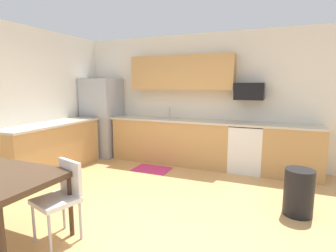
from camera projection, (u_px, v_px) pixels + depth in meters
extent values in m
plane|color=tan|center=(139.00, 212.00, 3.50)|extent=(12.00, 12.00, 0.00)
cube|color=silver|center=(198.00, 99.00, 5.71)|extent=(5.80, 0.10, 2.70)
cube|color=tan|center=(171.00, 141.00, 5.71)|extent=(2.54, 0.60, 0.90)
cube|color=tan|center=(292.00, 152.00, 4.80)|extent=(1.01, 0.60, 0.90)
cube|color=tan|center=(52.00, 149.00, 5.04)|extent=(0.60, 2.00, 0.90)
cube|color=beige|center=(193.00, 121.00, 5.46)|extent=(4.80, 0.64, 0.04)
cube|color=beige|center=(51.00, 124.00, 4.97)|extent=(0.64, 2.00, 0.04)
cube|color=tan|center=(181.00, 73.00, 5.54)|extent=(2.20, 0.34, 0.70)
cube|color=#9EA0A5|center=(102.00, 117.00, 6.22)|extent=(0.76, 0.70, 1.79)
cube|color=white|center=(246.00, 148.00, 5.11)|extent=(0.60, 0.60, 0.88)
cube|color=black|center=(247.00, 125.00, 5.04)|extent=(0.60, 0.60, 0.03)
cube|color=black|center=(249.00, 91.00, 5.04)|extent=(0.54, 0.36, 0.32)
cube|color=#A5A8AD|center=(166.00, 121.00, 5.68)|extent=(0.48, 0.40, 0.14)
cylinder|color=#B2B5BA|center=(170.00, 113.00, 5.82)|extent=(0.02, 0.02, 0.24)
cylinder|color=#422D1E|center=(3.00, 245.00, 2.20)|extent=(0.05, 0.05, 0.69)
cylinder|color=#422D1E|center=(71.00, 206.00, 2.91)|extent=(0.05, 0.05, 0.69)
cube|color=white|center=(56.00, 201.00, 2.79)|extent=(0.50, 0.50, 0.05)
cube|color=white|center=(70.00, 178.00, 2.90)|extent=(0.38, 0.14, 0.40)
cylinder|color=#B2B2B7|center=(34.00, 223.00, 2.81)|extent=(0.03, 0.03, 0.42)
cylinder|color=#B2B2B7|center=(50.00, 234.00, 2.59)|extent=(0.03, 0.03, 0.42)
cylinder|color=#B2B2B7|center=(64.00, 211.00, 3.07)|extent=(0.03, 0.03, 0.42)
cylinder|color=#B2B2B7|center=(81.00, 221.00, 2.86)|extent=(0.03, 0.03, 0.42)
cylinder|color=black|center=(299.00, 192.00, 3.39)|extent=(0.36, 0.36, 0.60)
cube|color=#CC3372|center=(152.00, 169.00, 5.24)|extent=(0.70, 0.50, 0.01)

